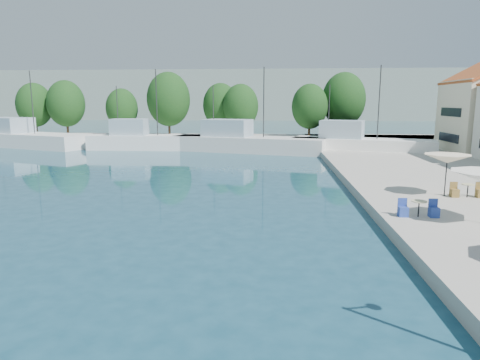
# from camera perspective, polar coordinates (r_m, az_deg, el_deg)

# --- Properties ---
(quay_far) EXTENTS (90.00, 16.00, 0.60)m
(quay_far) POSITION_cam_1_polar(r_m,az_deg,el_deg) (64.46, -3.47, 5.40)
(quay_far) COLOR #ADA79C
(quay_far) RESTS_ON ground
(hill_west) EXTENTS (180.00, 40.00, 16.00)m
(hill_west) POSITION_cam_1_polar(r_m,az_deg,el_deg) (159.63, -6.79, 11.08)
(hill_west) COLOR gray
(hill_west) RESTS_ON ground
(hill_east) EXTENTS (140.00, 40.00, 12.00)m
(hill_east) POSITION_cam_1_polar(r_m,az_deg,el_deg) (180.88, 17.25, 9.97)
(hill_east) COLOR gray
(hill_east) RESTS_ON ground
(trawler_01) EXTENTS (20.28, 11.61, 10.20)m
(trawler_01) POSITION_cam_1_polar(r_m,az_deg,el_deg) (64.26, -27.07, 4.96)
(trawler_01) COLOR silver
(trawler_01) RESTS_ON ground
(trawler_02) EXTENTS (14.23, 3.98, 10.20)m
(trawler_02) POSITION_cam_1_polar(r_m,az_deg,el_deg) (54.97, -12.70, 5.11)
(trawler_02) COLOR white
(trawler_02) RESTS_ON ground
(trawler_03) EXTENTS (18.77, 9.43, 10.20)m
(trawler_03) POSITION_cam_1_polar(r_m,az_deg,el_deg) (51.18, 0.67, 4.99)
(trawler_03) COLOR silver
(trawler_03) RESTS_ON ground
(trawler_04) EXTENTS (16.04, 8.59, 10.20)m
(trawler_04) POSITION_cam_1_polar(r_m,az_deg,el_deg) (50.34, 15.52, 4.52)
(trawler_04) COLOR white
(trawler_04) RESTS_ON ground
(tree_01) EXTENTS (5.60, 5.60, 8.28)m
(tree_01) POSITION_cam_1_polar(r_m,az_deg,el_deg) (76.87, -25.72, 9.00)
(tree_01) COLOR #3F2B19
(tree_01) RESTS_ON quay_far
(tree_02) EXTENTS (5.85, 5.85, 8.65)m
(tree_02) POSITION_cam_1_polar(r_m,az_deg,el_deg) (73.92, -22.19, 9.41)
(tree_02) COLOR #3F2B19
(tree_02) RESTS_ON quay_far
(tree_03) EXTENTS (4.97, 4.97, 7.36)m
(tree_03) POSITION_cam_1_polar(r_m,az_deg,el_deg) (70.82, -15.48, 9.18)
(tree_03) COLOR #3F2B19
(tree_03) RESTS_ON quay_far
(tree_04) EXTENTS (6.62, 6.62, 9.80)m
(tree_04) POSITION_cam_1_polar(r_m,az_deg,el_deg) (67.79, -9.51, 10.57)
(tree_04) COLOR #3F2B19
(tree_04) RESTS_ON quay_far
(tree_05) EXTENTS (5.53, 5.53, 8.19)m
(tree_05) POSITION_cam_1_polar(r_m,az_deg,el_deg) (68.26, -2.61, 9.91)
(tree_05) COLOR #3F2B19
(tree_05) RESTS_ON quay_far
(tree_06) EXTENTS (5.38, 5.38, 7.96)m
(tree_06) POSITION_cam_1_polar(r_m,az_deg,el_deg) (65.62, 0.08, 9.79)
(tree_06) COLOR #3F2B19
(tree_06) RESTS_ON quay_far
(tree_07) EXTENTS (5.37, 5.37, 7.95)m
(tree_07) POSITION_cam_1_polar(r_m,az_deg,el_deg) (65.54, 9.28, 9.65)
(tree_07) COLOR #3F2B19
(tree_07) RESTS_ON quay_far
(tree_08) EXTENTS (6.57, 6.57, 9.73)m
(tree_08) POSITION_cam_1_polar(r_m,az_deg,el_deg) (68.04, 13.65, 10.38)
(tree_08) COLOR #3F2B19
(tree_08) RESTS_ON quay_far
(umbrella_cream) EXTENTS (2.56, 2.56, 2.38)m
(umbrella_cream) POSITION_cam_1_polar(r_m,az_deg,el_deg) (26.76, 25.92, 2.57)
(umbrella_cream) COLOR black
(umbrella_cream) RESTS_ON quay_right
(cafe_table_02) EXTENTS (1.82, 0.70, 0.76)m
(cafe_table_02) POSITION_cam_1_polar(r_m,az_deg,el_deg) (21.60, 22.70, -3.81)
(cafe_table_02) COLOR black
(cafe_table_02) RESTS_ON quay_right
(cafe_table_03) EXTENTS (1.82, 0.70, 0.76)m
(cafe_table_03) POSITION_cam_1_polar(r_m,az_deg,el_deg) (27.15, 28.06, -1.46)
(cafe_table_03) COLOR black
(cafe_table_03) RESTS_ON quay_right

